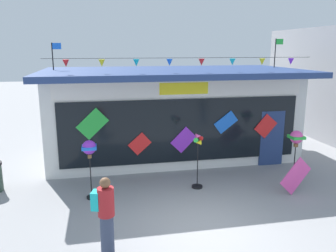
{
  "coord_description": "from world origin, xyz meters",
  "views": [
    {
      "loc": [
        -2.26,
        -7.08,
        4.19
      ],
      "look_at": [
        -0.18,
        3.19,
        1.8
      ],
      "focal_mm": 36.64,
      "sensor_mm": 36.0,
      "label": 1
    }
  ],
  "objects_px": {
    "wind_spinner_far_left": "(89,151)",
    "person_mid_plaza": "(105,214)",
    "wind_spinner_left": "(198,156)",
    "display_kite_on_ground": "(296,176)",
    "kite_shop_building": "(171,112)",
    "wind_spinner_center_left": "(296,142)"
  },
  "relations": [
    {
      "from": "wind_spinner_far_left",
      "to": "person_mid_plaza",
      "type": "xyz_separation_m",
      "value": [
        0.35,
        -2.82,
        -0.52
      ]
    },
    {
      "from": "person_mid_plaza",
      "to": "wind_spinner_left",
      "type": "bearing_deg",
      "value": -26.54
    },
    {
      "from": "display_kite_on_ground",
      "to": "kite_shop_building",
      "type": "bearing_deg",
      "value": 121.46
    },
    {
      "from": "kite_shop_building",
      "to": "display_kite_on_ground",
      "type": "xyz_separation_m",
      "value": [
        2.77,
        -4.53,
        -1.2
      ]
    },
    {
      "from": "kite_shop_building",
      "to": "wind_spinner_far_left",
      "type": "height_order",
      "value": "kite_shop_building"
    },
    {
      "from": "person_mid_plaza",
      "to": "kite_shop_building",
      "type": "bearing_deg",
      "value": -5.63
    },
    {
      "from": "person_mid_plaza",
      "to": "display_kite_on_ground",
      "type": "distance_m",
      "value": 5.87
    },
    {
      "from": "person_mid_plaza",
      "to": "display_kite_on_ground",
      "type": "height_order",
      "value": "person_mid_plaza"
    },
    {
      "from": "wind_spinner_left",
      "to": "wind_spinner_center_left",
      "type": "distance_m",
      "value": 3.07
    },
    {
      "from": "wind_spinner_center_left",
      "to": "wind_spinner_far_left",
      "type": "bearing_deg",
      "value": 178.29
    },
    {
      "from": "display_kite_on_ground",
      "to": "wind_spinner_left",
      "type": "bearing_deg",
      "value": 160.47
    },
    {
      "from": "wind_spinner_far_left",
      "to": "wind_spinner_center_left",
      "type": "height_order",
      "value": "wind_spinner_center_left"
    },
    {
      "from": "person_mid_plaza",
      "to": "display_kite_on_ground",
      "type": "relative_size",
      "value": 1.69
    },
    {
      "from": "wind_spinner_left",
      "to": "display_kite_on_ground",
      "type": "distance_m",
      "value": 2.91
    },
    {
      "from": "wind_spinner_far_left",
      "to": "person_mid_plaza",
      "type": "distance_m",
      "value": 2.89
    },
    {
      "from": "wind_spinner_center_left",
      "to": "person_mid_plaza",
      "type": "distance_m",
      "value": 6.44
    },
    {
      "from": "wind_spinner_far_left",
      "to": "wind_spinner_left",
      "type": "height_order",
      "value": "wind_spinner_left"
    },
    {
      "from": "wind_spinner_center_left",
      "to": "person_mid_plaza",
      "type": "height_order",
      "value": "wind_spinner_center_left"
    },
    {
      "from": "wind_spinner_center_left",
      "to": "display_kite_on_ground",
      "type": "height_order",
      "value": "wind_spinner_center_left"
    },
    {
      "from": "wind_spinner_left",
      "to": "wind_spinner_center_left",
      "type": "xyz_separation_m",
      "value": [
        3.03,
        -0.3,
        0.35
      ]
    },
    {
      "from": "wind_spinner_left",
      "to": "wind_spinner_center_left",
      "type": "bearing_deg",
      "value": -5.74
    },
    {
      "from": "wind_spinner_center_left",
      "to": "wind_spinner_left",
      "type": "bearing_deg",
      "value": 174.26
    }
  ]
}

